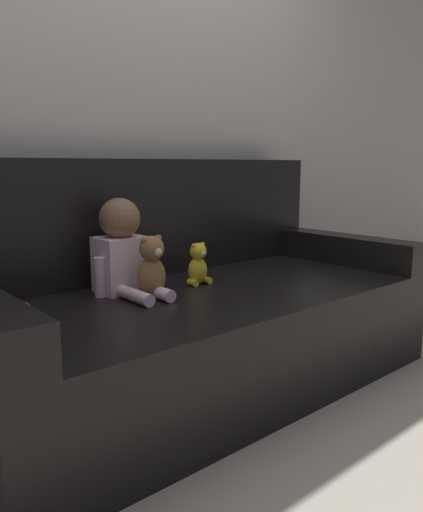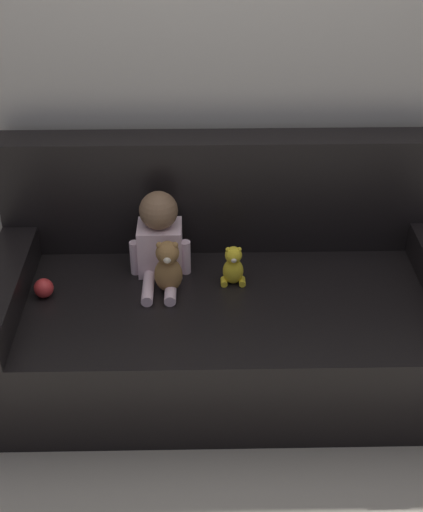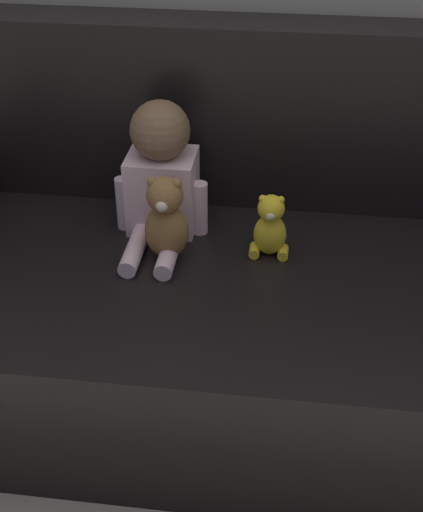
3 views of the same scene
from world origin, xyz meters
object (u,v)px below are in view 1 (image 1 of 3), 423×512
(couch, at_px, (192,311))
(toy_ball, at_px, (21,314))
(teddy_bear_brown, at_px, (151,267))
(plush_toy_side, at_px, (198,265))
(person_baby, at_px, (123,251))

(couch, xyz_separation_m, toy_ball, (-0.79, -0.09, 0.16))
(couch, bearing_deg, teddy_bear_brown, -167.43)
(teddy_bear_brown, distance_m, toy_ball, 0.54)
(couch, height_order, plush_toy_side, couch)
(teddy_bear_brown, distance_m, plush_toy_side, 0.29)
(person_baby, height_order, plush_toy_side, person_baby)
(teddy_bear_brown, bearing_deg, couch, 12.57)
(couch, height_order, person_baby, couch)
(toy_ball, bearing_deg, plush_toy_side, 5.79)
(couch, xyz_separation_m, person_baby, (-0.29, 0.10, 0.29))
(plush_toy_side, distance_m, toy_ball, 0.82)
(plush_toy_side, xyz_separation_m, toy_ball, (-0.82, -0.08, -0.05))
(person_baby, bearing_deg, toy_ball, -159.91)
(couch, relative_size, person_baby, 5.20)
(toy_ball, bearing_deg, person_baby, 20.09)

